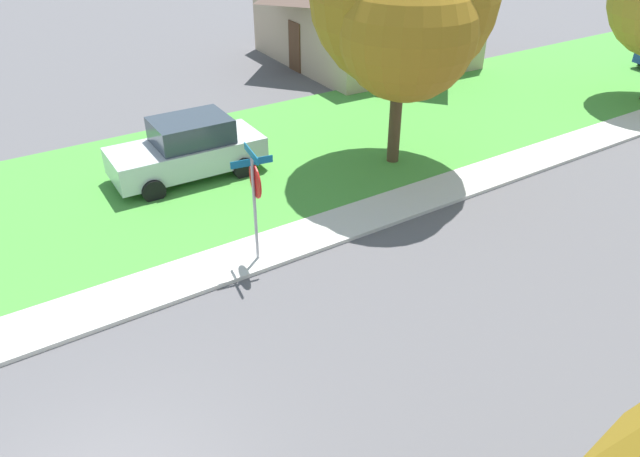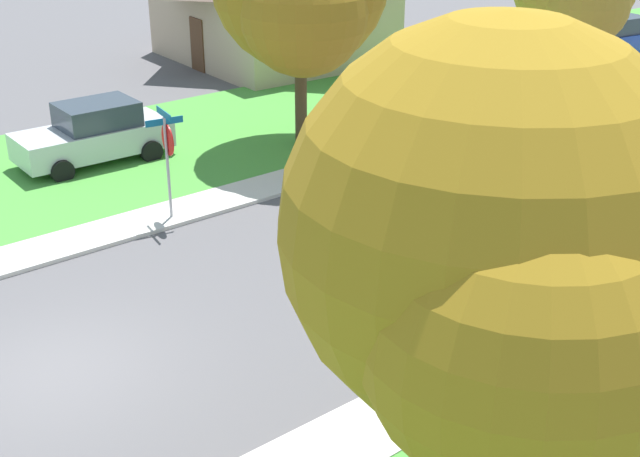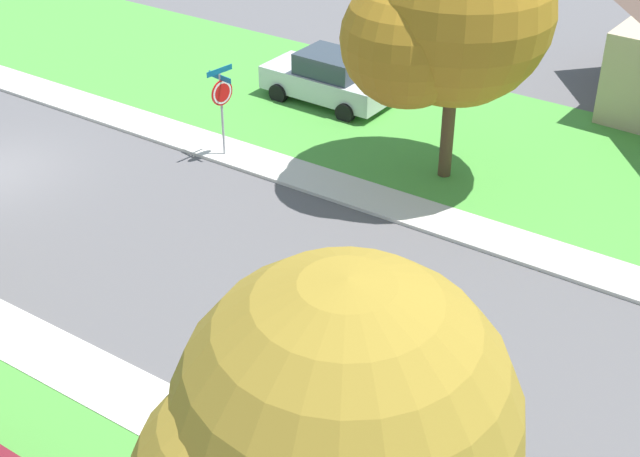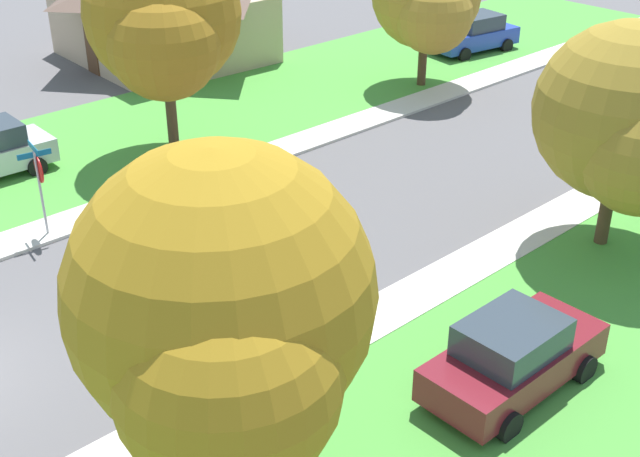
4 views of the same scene
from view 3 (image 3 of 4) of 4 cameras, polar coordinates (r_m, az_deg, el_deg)
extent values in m
cube|color=beige|center=(17.37, -6.85, -13.10)|extent=(1.40, 56.00, 0.10)
cube|color=beige|center=(23.65, 7.84, 0.43)|extent=(1.40, 56.00, 0.10)
cube|color=#479338|center=(27.47, 12.33, 4.64)|extent=(8.00, 56.00, 0.08)
cylinder|color=#9E9EA3|center=(26.32, -6.18, 7.05)|extent=(0.07, 0.07, 2.60)
cylinder|color=red|center=(25.99, -6.20, 8.52)|extent=(0.75, 0.16, 0.76)
cylinder|color=white|center=(25.97, -6.17, 8.51)|extent=(0.66, 0.12, 0.67)
cylinder|color=red|center=(25.97, -6.17, 8.50)|extent=(0.54, 0.10, 0.55)
cube|color=#0F5B84|center=(25.78, -6.35, 9.85)|extent=(0.91, 0.17, 0.16)
cube|color=#0F5B84|center=(25.85, -6.33, 9.46)|extent=(0.17, 0.91, 0.16)
cube|color=silver|center=(29.98, 0.45, 9.16)|extent=(1.92, 4.35, 0.76)
cube|color=#2D3842|center=(29.60, 0.78, 10.35)|extent=(1.66, 2.14, 0.68)
cylinder|color=black|center=(30.20, -2.64, 8.51)|extent=(0.26, 0.65, 0.64)
cylinder|color=black|center=(31.52, -0.61, 9.57)|extent=(0.26, 0.65, 0.64)
cylinder|color=black|center=(28.76, 1.60, 7.30)|extent=(0.26, 0.65, 0.64)
cylinder|color=black|center=(30.15, 3.54, 8.44)|extent=(0.26, 0.65, 0.64)
sphere|color=olive|center=(12.00, 1.58, -12.27)|extent=(4.65, 4.65, 4.65)
cylinder|color=#4C3823|center=(25.17, 8.06, 6.34)|extent=(0.36, 0.36, 3.11)
sphere|color=#94671A|center=(23.95, 8.67, 13.52)|extent=(5.04, 5.04, 5.04)
sphere|color=#94671A|center=(23.52, 5.61, 11.76)|extent=(3.53, 3.53, 3.53)
camera|label=1|loc=(22.47, -35.40, 14.66)|focal=33.30mm
camera|label=2|loc=(25.13, -54.01, 10.36)|focal=48.00mm
camera|label=4|loc=(24.17, -64.47, 12.79)|focal=47.18mm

